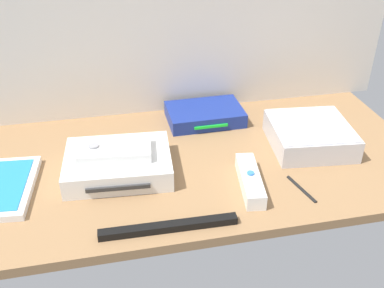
% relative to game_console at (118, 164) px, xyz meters
% --- Properties ---
extents(ground_plane, '(1.00, 0.48, 0.02)m').
position_rel_game_console_xyz_m(ground_plane, '(0.16, 0.01, -0.03)').
color(ground_plane, '#936D47').
rests_on(ground_plane, ground).
extents(game_console, '(0.22, 0.18, 0.04)m').
position_rel_game_console_xyz_m(game_console, '(0.00, 0.00, 0.00)').
color(game_console, white).
rests_on(game_console, ground_plane).
extents(mini_computer, '(0.19, 0.19, 0.05)m').
position_rel_game_console_xyz_m(mini_computer, '(0.42, 0.02, 0.00)').
color(mini_computer, silver).
rests_on(mini_computer, ground_plane).
extents(network_router, '(0.18, 0.13, 0.03)m').
position_rel_game_console_xyz_m(network_router, '(0.22, 0.18, -0.00)').
color(network_router, navy).
rests_on(network_router, ground_plane).
extents(remote_wand, '(0.06, 0.15, 0.03)m').
position_rel_game_console_xyz_m(remote_wand, '(0.25, -0.10, -0.01)').
color(remote_wand, white).
rests_on(remote_wand, ground_plane).
extents(remote_classic_pad, '(0.15, 0.09, 0.02)m').
position_rel_game_console_xyz_m(remote_classic_pad, '(-0.00, 0.00, 0.03)').
color(remote_classic_pad, white).
rests_on(remote_classic_pad, game_console).
extents(sensor_bar, '(0.24, 0.02, 0.01)m').
position_rel_game_console_xyz_m(sensor_bar, '(0.07, -0.19, -0.01)').
color(sensor_bar, black).
rests_on(sensor_bar, ground_plane).
extents(stylus_pen, '(0.03, 0.09, 0.01)m').
position_rel_game_console_xyz_m(stylus_pen, '(0.34, -0.13, -0.02)').
color(stylus_pen, black).
rests_on(stylus_pen, ground_plane).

